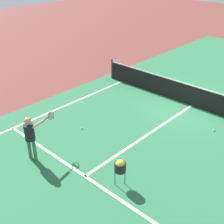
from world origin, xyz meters
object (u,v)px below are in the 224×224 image
tennis_ball_mid_court (82,128)px  ball_hopper (120,166)px  net (193,96)px  player_near (30,134)px  tennis_ball_near_net (214,130)px

tennis_ball_mid_court → ball_hopper: bearing=-22.8°
net → tennis_ball_mid_court: size_ratio=147.29×
player_near → tennis_ball_near_net: bearing=57.8°
ball_hopper → tennis_ball_near_net: bearing=81.7°
tennis_ball_near_net → player_near: bearing=-122.2°
net → tennis_ball_mid_court: net is taller
tennis_ball_near_net → tennis_ball_mid_court: (-3.79, -3.33, 0.00)m
ball_hopper → tennis_ball_near_net: (0.67, 4.65, -0.64)m
net → player_near: size_ratio=6.19×
net → tennis_ball_mid_court: 5.11m
ball_hopper → tennis_ball_near_net: ball_hopper is taller
ball_hopper → net: bearing=99.6°
tennis_ball_near_net → tennis_ball_mid_court: size_ratio=1.00×
tennis_ball_near_net → tennis_ball_mid_court: same height
net → player_near: (-1.87, -6.95, 0.48)m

